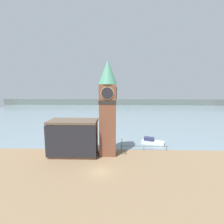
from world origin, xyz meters
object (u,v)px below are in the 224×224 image
object	(u,v)px
mooring_bollard_near	(125,153)
lamp_post	(122,142)
boat_near	(152,141)
clock_tower	(108,106)
pier_building	(74,138)

from	to	relation	value
mooring_bollard_near	lamp_post	world-z (taller)	lamp_post
mooring_bollard_near	lamp_post	distance (m)	2.68
boat_near	lamp_post	distance (m)	11.51
clock_tower	mooring_bollard_near	world-z (taller)	clock_tower
pier_building	lamp_post	world-z (taller)	pier_building
boat_near	mooring_bollard_near	bearing A→B (deg)	-114.50
clock_tower	boat_near	world-z (taller)	clock_tower
pier_building	lamp_post	size ratio (longest dim) A/B	2.62
clock_tower	mooring_bollard_near	size ratio (longest dim) A/B	34.88
pier_building	boat_near	xyz separation A→B (m)	(19.23, 8.08, -3.39)
clock_tower	pier_building	size ratio (longest dim) A/B	1.95
clock_tower	mooring_bollard_near	distance (m)	11.58
clock_tower	lamp_post	world-z (taller)	clock_tower
lamp_post	mooring_bollard_near	bearing A→B (deg)	9.89
pier_building	boat_near	size ratio (longest dim) A/B	1.71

